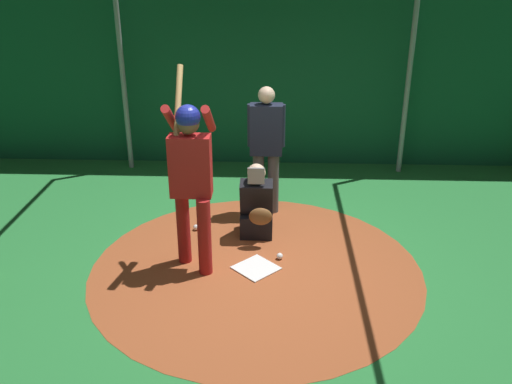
{
  "coord_description": "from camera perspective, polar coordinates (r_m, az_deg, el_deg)",
  "views": [
    {
      "loc": [
        5.34,
        0.22,
        3.29
      ],
      "look_at": [
        0.0,
        0.0,
        0.95
      ],
      "focal_mm": 38.58,
      "sensor_mm": 36.0,
      "label": 1
    }
  ],
  "objects": [
    {
      "name": "catcher",
      "position": [
        6.81,
        0.09,
        -1.66
      ],
      "size": [
        0.58,
        0.4,
        0.97
      ],
      "color": "black",
      "rests_on": "ground"
    },
    {
      "name": "umpire",
      "position": [
        7.23,
        1.05,
        5.01
      ],
      "size": [
        0.22,
        0.49,
        1.74
      ],
      "color": "#4C4C51",
      "rests_on": "ground"
    },
    {
      "name": "batter",
      "position": [
        5.85,
        -6.8,
        2.13
      ],
      "size": [
        0.68,
        0.49,
        2.21
      ],
      "color": "maroon",
      "rests_on": "ground"
    },
    {
      "name": "dirt_circle",
      "position": [
        6.27,
        0.0,
        -7.94
      ],
      "size": [
        3.73,
        3.73,
        0.01
      ],
      "primitive_type": "cylinder",
      "color": "#9E4C28",
      "rests_on": "ground"
    },
    {
      "name": "baseball_1",
      "position": [
        6.44,
        2.47,
        -6.65
      ],
      "size": [
        0.07,
        0.07,
        0.07
      ],
      "primitive_type": "sphere",
      "color": "white",
      "rests_on": "dirt_circle"
    },
    {
      "name": "back_wall",
      "position": [
        8.99,
        0.95,
        14.24
      ],
      "size": [
        0.23,
        11.15,
        3.61
      ],
      "color": "#145133",
      "rests_on": "ground"
    },
    {
      "name": "home_plate",
      "position": [
        6.27,
        0.0,
        -7.87
      ],
      "size": [
        0.59,
        0.59,
        0.01
      ],
      "primitive_type": "cube",
      "rotation": [
        0.0,
        0.0,
        0.79
      ],
      "color": "white",
      "rests_on": "dirt_circle"
    },
    {
      "name": "baseball_0",
      "position": [
        7.11,
        -6.23,
        -3.66
      ],
      "size": [
        0.07,
        0.07,
        0.07
      ],
      "primitive_type": "sphere",
      "color": "white",
      "rests_on": "dirt_circle"
    },
    {
      "name": "cage_frame",
      "position": [
        5.43,
        0.0,
        13.19
      ],
      "size": [
        6.31,
        4.49,
        3.27
      ],
      "color": "gray",
      "rests_on": "ground"
    },
    {
      "name": "ground_plane",
      "position": [
        6.28,
        0.0,
        -7.97
      ],
      "size": [
        27.15,
        27.15,
        0.0
      ],
      "primitive_type": "plane",
      "color": "#287A38"
    }
  ]
}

